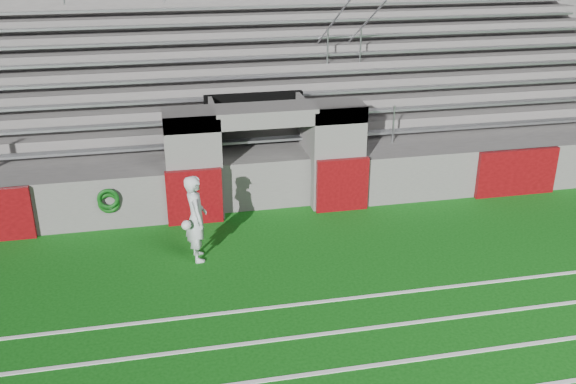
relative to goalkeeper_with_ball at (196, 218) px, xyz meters
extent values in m
plane|color=#0C4D0E|center=(1.88, -1.19, -0.94)|extent=(90.00, 90.00, 0.00)
cube|color=white|center=(1.88, -4.19, -0.94)|extent=(28.00, 0.09, 0.01)
cube|color=white|center=(1.88, -3.19, -0.94)|extent=(28.00, 0.09, 0.01)
cube|color=white|center=(1.88, -2.19, -0.94)|extent=(28.00, 0.09, 0.01)
cube|color=#575452|center=(9.58, 1.99, -0.32)|extent=(10.60, 0.35, 1.25)
cube|color=#575452|center=(0.08, 2.31, 0.36)|extent=(1.20, 1.00, 2.60)
cube|color=#575452|center=(3.68, 2.31, 0.36)|extent=(1.20, 1.00, 2.60)
cube|color=black|center=(1.88, 4.01, 0.31)|extent=(2.60, 0.20, 2.50)
cube|color=#575452|center=(0.73, 2.91, 0.31)|extent=(0.10, 2.20, 2.50)
cube|color=#575452|center=(3.03, 2.91, 0.31)|extent=(0.10, 2.20, 2.50)
cube|color=#575452|center=(1.88, 2.31, 1.46)|extent=(4.80, 1.00, 0.40)
cube|color=#575452|center=(1.88, 6.16, 0.21)|extent=(26.00, 8.00, 0.20)
cube|color=#575452|center=(1.88, 6.16, -0.42)|extent=(26.00, 8.00, 1.05)
cube|color=#4C0609|center=(0.08, 1.76, -0.27)|extent=(1.30, 0.15, 1.35)
cube|color=#4C0609|center=(3.68, 1.76, -0.27)|extent=(1.30, 0.15, 1.35)
cube|color=#4C0609|center=(8.38, 1.76, -0.32)|extent=(2.20, 0.15, 1.25)
cube|color=gray|center=(1.88, 3.24, 0.53)|extent=(23.00, 0.28, 0.06)
cube|color=#575452|center=(1.88, 4.09, 0.50)|extent=(24.00, 0.75, 0.38)
cube|color=gray|center=(1.88, 3.99, 0.91)|extent=(23.00, 0.28, 0.06)
cube|color=#575452|center=(1.88, 4.84, 0.69)|extent=(24.00, 0.75, 0.76)
cube|color=gray|center=(1.88, 4.74, 1.29)|extent=(23.00, 0.28, 0.06)
cube|color=#575452|center=(1.88, 5.59, 0.88)|extent=(24.00, 0.75, 1.14)
cube|color=gray|center=(1.88, 5.49, 1.67)|extent=(23.00, 0.28, 0.06)
cube|color=#575452|center=(1.88, 6.34, 1.07)|extent=(24.00, 0.75, 1.52)
cube|color=gray|center=(1.88, 6.24, 2.05)|extent=(23.00, 0.28, 0.06)
cube|color=#575452|center=(1.88, 7.09, 1.26)|extent=(24.00, 0.75, 1.90)
cube|color=gray|center=(1.88, 6.99, 2.43)|extent=(23.00, 0.28, 0.06)
cube|color=#575452|center=(1.88, 7.84, 1.45)|extent=(24.00, 0.75, 2.28)
cube|color=gray|center=(1.88, 7.74, 2.81)|extent=(23.00, 0.28, 0.06)
cube|color=#575452|center=(1.88, 8.59, 1.64)|extent=(24.00, 0.75, 2.66)
cube|color=gray|center=(1.88, 8.49, 3.19)|extent=(23.00, 0.28, 0.06)
cube|color=#575452|center=(1.88, 9.26, 1.70)|extent=(26.00, 0.60, 5.29)
cylinder|color=#A5A8AD|center=(4.38, 2.96, 0.81)|extent=(0.05, 0.05, 1.00)
cylinder|color=#A5A8AD|center=(4.38, 5.96, 2.33)|extent=(0.05, 0.05, 1.00)
cylinder|color=#A5A8AD|center=(4.38, 5.96, 2.83)|extent=(0.05, 6.02, 3.08)
cylinder|color=#A5A8AD|center=(5.38, 2.96, 0.81)|extent=(0.05, 0.05, 1.00)
cylinder|color=#A5A8AD|center=(5.38, 5.96, 2.33)|extent=(0.05, 0.05, 1.00)
cylinder|color=#A5A8AD|center=(5.38, 5.96, 2.83)|extent=(0.05, 6.02, 3.08)
imported|color=#B9BFC3|center=(0.00, 0.00, 0.00)|extent=(0.52, 0.73, 1.89)
sphere|color=silver|center=(-0.22, -0.25, -0.02)|extent=(0.20, 0.20, 0.20)
torus|color=#0D450F|center=(-1.86, 1.76, -0.25)|extent=(0.50, 0.09, 0.50)
torus|color=#0D4210|center=(-1.86, 1.71, -0.13)|extent=(0.50, 0.10, 0.50)
camera|label=1|loc=(-0.60, -12.17, 5.70)|focal=40.00mm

